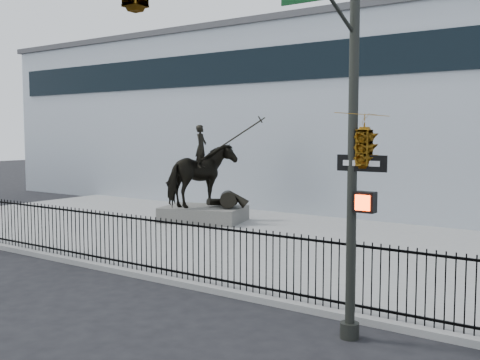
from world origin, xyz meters
The scene contains 7 objects.
ground centered at (0.00, 0.00, 0.00)m, with size 120.00×120.00×0.00m, color black.
plaza centered at (0.00, 7.00, 0.07)m, with size 30.00×12.00×0.15m, color gray.
building centered at (0.00, 20.00, 4.50)m, with size 44.00×14.00×9.00m, color silver.
picket_fence centered at (0.00, 1.25, 0.90)m, with size 22.10×0.10×1.50m.
statue_plinth centered at (-3.41, 8.82, 0.46)m, with size 3.30×2.27×0.62m, color #52514B.
equestrian_statue centered at (-3.35, 8.84, 2.06)m, with size 4.07×3.14×3.58m.
traffic_signal_right centered at (6.47, -2.00, 4.85)m, with size 2.17×6.86×7.00m.
Camera 1 is at (11.19, -9.37, 3.85)m, focal length 42.00 mm.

